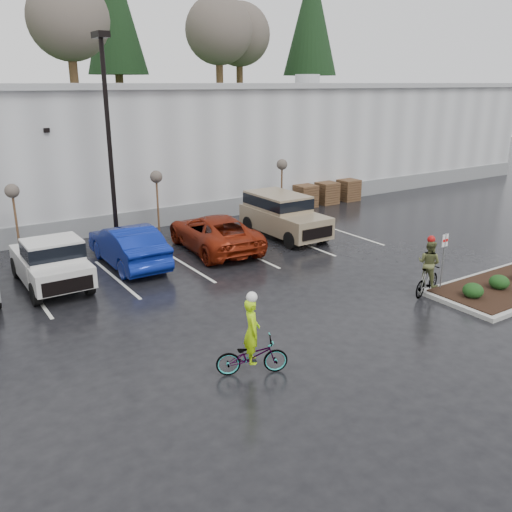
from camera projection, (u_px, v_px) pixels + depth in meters
ground at (367, 318)px, 17.44m from camera, size 120.00×120.00×0.00m
warehouse at (120, 143)px, 33.81m from camera, size 60.50×15.50×7.20m
wooded_ridge at (37, 128)px, 52.30m from camera, size 80.00×25.00×6.00m
lamppost at (108, 120)px, 23.14m from camera, size 0.50×1.00×9.22m
sapling_west at (13, 195)px, 22.75m from camera, size 0.60×0.60×3.20m
sapling_mid at (156, 180)px, 26.15m from camera, size 0.60×0.60×3.20m
sapling_east at (282, 168)px, 30.08m from camera, size 0.60×0.60×3.20m
pallet_stack_a at (305, 196)px, 32.81m from camera, size 1.20×1.20×1.35m
pallet_stack_b at (327, 193)px, 33.70m from camera, size 1.20×1.20×1.35m
pallet_stack_c at (348, 190)px, 34.65m from camera, size 1.20×1.20×1.35m
shrub_a at (473, 291)px, 18.61m from camera, size 0.70×0.70×0.52m
shrub_b at (499, 282)px, 19.40m from camera, size 0.70×0.70×0.52m
fire_lane_sign at (444, 255)px, 19.16m from camera, size 0.30×0.05×2.20m
pickup_white at (48, 259)px, 20.08m from camera, size 2.10×5.20×1.96m
car_blue at (128, 245)px, 22.26m from camera, size 1.81×5.17×1.70m
car_red at (214, 232)px, 24.36m from camera, size 3.16×6.00×1.61m
suv_tan at (285, 216)px, 26.35m from camera, size 2.20×5.10×2.06m
cyclist_hivis at (252, 349)px, 13.92m from camera, size 1.98×1.37×2.28m
cyclist_olive at (428, 273)px, 19.15m from camera, size 1.75×0.93×2.18m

